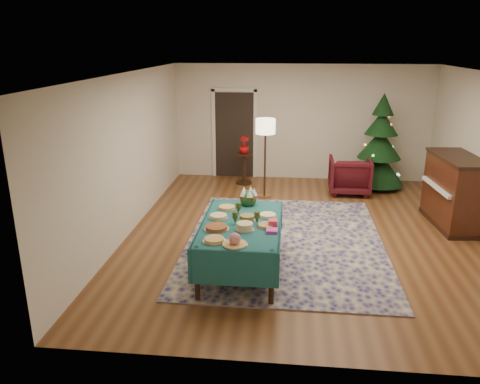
# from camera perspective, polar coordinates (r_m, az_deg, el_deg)

# --- Properties ---
(room_shell) EXTENTS (7.00, 7.00, 7.00)m
(room_shell) POSITION_cam_1_polar(r_m,az_deg,el_deg) (7.81, 8.09, 4.14)
(room_shell) COLOR #593319
(room_shell) RESTS_ON ground
(doorway) EXTENTS (1.08, 0.04, 2.16)m
(doorway) POSITION_cam_1_polar(r_m,az_deg,el_deg) (11.33, -0.69, 7.28)
(doorway) COLOR black
(doorway) RESTS_ON ground
(rug) EXTENTS (3.22, 4.22, 0.02)m
(rug) POSITION_cam_1_polar(r_m,az_deg,el_deg) (7.87, 5.50, -5.98)
(rug) COLOR #151550
(rug) RESTS_ON ground
(buffet_table) EXTENTS (1.14, 1.94, 0.75)m
(buffet_table) POSITION_cam_1_polar(r_m,az_deg,el_deg) (6.64, 0.13, -4.94)
(buffet_table) COLOR black
(buffet_table) RESTS_ON ground
(platter_0) EXTENTS (0.30, 0.30, 0.05)m
(platter_0) POSITION_cam_1_polar(r_m,az_deg,el_deg) (5.99, -3.16, -5.85)
(platter_0) COLOR silver
(platter_0) RESTS_ON buffet_table
(platter_1) EXTENTS (0.32, 0.32, 0.16)m
(platter_1) POSITION_cam_1_polar(r_m,az_deg,el_deg) (5.86, -0.65, -5.90)
(platter_1) COLOR silver
(platter_1) RESTS_ON buffet_table
(platter_2) EXTENTS (0.35, 0.35, 0.05)m
(platter_2) POSITION_cam_1_polar(r_m,az_deg,el_deg) (6.36, -2.88, -4.36)
(platter_2) COLOR silver
(platter_2) RESTS_ON buffet_table
(platter_3) EXTENTS (0.26, 0.26, 0.10)m
(platter_3) POSITION_cam_1_polar(r_m,az_deg,el_deg) (6.31, 0.59, -4.25)
(platter_3) COLOR silver
(platter_3) RESTS_ON buffet_table
(platter_4) EXTENTS (0.26, 0.26, 0.04)m
(platter_4) POSITION_cam_1_polar(r_m,az_deg,el_deg) (6.44, 3.18, -4.12)
(platter_4) COLOR silver
(platter_4) RESTS_ON buffet_table
(platter_5) EXTENTS (0.29, 0.29, 0.05)m
(platter_5) POSITION_cam_1_polar(r_m,az_deg,el_deg) (6.75, -2.64, -3.00)
(platter_5) COLOR silver
(platter_5) RESTS_ON buffet_table
(platter_6) EXTENTS (0.25, 0.25, 0.07)m
(platter_6) POSITION_cam_1_polar(r_m,az_deg,el_deg) (6.67, 0.88, -3.14)
(platter_6) COLOR silver
(platter_6) RESTS_ON buffet_table
(platter_7) EXTENTS (0.27, 0.27, 0.04)m
(platter_7) POSITION_cam_1_polar(r_m,az_deg,el_deg) (6.81, 3.40, -2.86)
(platter_7) COLOR silver
(platter_7) RESTS_ON buffet_table
(platter_8) EXTENTS (0.28, 0.28, 0.04)m
(platter_8) POSITION_cam_1_polar(r_m,az_deg,el_deg) (7.11, -1.62, -1.91)
(platter_8) COLOR silver
(platter_8) RESTS_ON buffet_table
(goblet_0) EXTENTS (0.08, 0.08, 0.18)m
(goblet_0) POSITION_cam_1_polar(r_m,az_deg,el_deg) (6.88, -0.20, -1.96)
(goblet_0) COLOR #2D471E
(goblet_0) RESTS_ON buffet_table
(goblet_1) EXTENTS (0.08, 0.08, 0.18)m
(goblet_1) POSITION_cam_1_polar(r_m,az_deg,el_deg) (6.52, 2.09, -3.10)
(goblet_1) COLOR #2D471E
(goblet_1) RESTS_ON buffet_table
(goblet_2) EXTENTS (0.08, 0.08, 0.18)m
(goblet_2) POSITION_cam_1_polar(r_m,az_deg,el_deg) (6.51, -0.61, -3.12)
(goblet_2) COLOR #2D471E
(goblet_2) RESTS_ON buffet_table
(napkin_stack) EXTENTS (0.15, 0.15, 0.04)m
(napkin_stack) POSITION_cam_1_polar(r_m,az_deg,el_deg) (6.27, 3.90, -4.73)
(napkin_stack) COLOR #D53BAB
(napkin_stack) RESTS_ON buffet_table
(gift_box) EXTENTS (0.12, 0.12, 0.10)m
(gift_box) POSITION_cam_1_polar(r_m,az_deg,el_deg) (6.44, 4.04, -3.82)
(gift_box) COLOR #E13E5E
(gift_box) RESTS_ON buffet_table
(centerpiece) EXTENTS (0.27, 0.27, 0.31)m
(centerpiece) POSITION_cam_1_polar(r_m,az_deg,el_deg) (7.24, 1.02, -0.60)
(centerpiece) COLOR #1E4C1E
(centerpiece) RESTS_ON buffet_table
(armchair) EXTENTS (0.86, 0.81, 0.88)m
(armchair) POSITION_cam_1_polar(r_m,az_deg,el_deg) (10.45, 13.22, 2.19)
(armchair) COLOR #410E14
(armchair) RESTS_ON ground
(floor_lamp) EXTENTS (0.41, 0.41, 1.68)m
(floor_lamp) POSITION_cam_1_polar(r_m,az_deg,el_deg) (9.70, 3.12, 7.42)
(floor_lamp) COLOR #A57F3F
(floor_lamp) RESTS_ON ground
(side_table) EXTENTS (0.40, 0.40, 0.72)m
(side_table) POSITION_cam_1_polar(r_m,az_deg,el_deg) (10.89, 0.50, 2.82)
(side_table) COLOR black
(side_table) RESTS_ON ground
(potted_plant) EXTENTS (0.23, 0.40, 0.23)m
(potted_plant) POSITION_cam_1_polar(r_m,az_deg,el_deg) (10.77, 0.51, 5.30)
(potted_plant) COLOR #A90C0D
(potted_plant) RESTS_ON side_table
(christmas_tree) EXTENTS (1.48, 1.48, 2.13)m
(christmas_tree) POSITION_cam_1_polar(r_m,az_deg,el_deg) (10.91, 16.67, 5.37)
(christmas_tree) COLOR black
(christmas_tree) RESTS_ON ground
(piano) EXTENTS (0.80, 1.52, 1.28)m
(piano) POSITION_cam_1_polar(r_m,az_deg,el_deg) (9.16, 24.67, -0.01)
(piano) COLOR black
(piano) RESTS_ON ground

